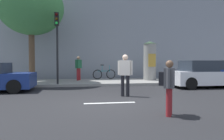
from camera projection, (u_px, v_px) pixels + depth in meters
The scene contains 12 objects.
ground_plane at pixel (110, 103), 7.26m from camera, with size 80.00×80.00×0.00m, color #232326.
sidewalk_curb at pixel (95, 82), 14.16m from camera, with size 36.00×4.00×0.15m, color gray.
lane_markings at pixel (110, 103), 7.26m from camera, with size 25.80×0.16×0.01m.
building_backdrop at pixel (91, 28), 18.93m from camera, with size 36.00×5.00×9.00m, color gray.
traffic_light at pixel (57, 36), 11.96m from camera, with size 0.24×0.45×4.11m.
poster_column at pixel (150, 60), 14.83m from camera, with size 0.99×0.99×2.77m.
street_tree at pixel (31, 8), 13.14m from camera, with size 4.07×4.07×6.46m.
pedestrian_near_pole at pixel (168, 83), 5.52m from camera, with size 0.51×0.54×1.48m.
pedestrian_in_light_jacket at pixel (125, 72), 8.63m from camera, with size 0.58×0.39×1.74m.
pedestrian_in_dark_shirt at pixel (79, 66), 14.57m from camera, with size 0.46×0.54×1.68m.
bicycle_leaning at pixel (104, 74), 15.69m from camera, with size 1.76×0.35×1.09m.
parked_car_dark at pixel (206, 75), 11.78m from camera, with size 4.11×1.90×1.52m.
Camera 1 is at (-1.04, -7.13, 1.42)m, focal length 33.37 mm.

